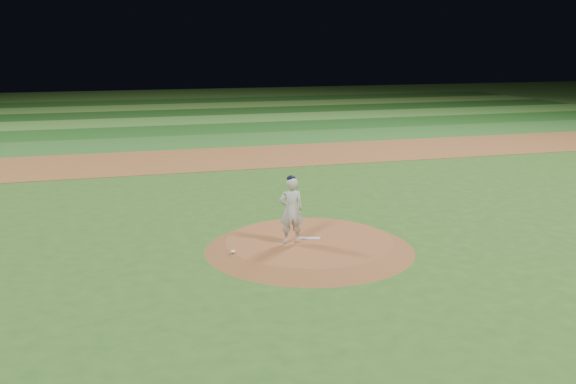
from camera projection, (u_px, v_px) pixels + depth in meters
The scene contains 12 objects.
ground at pixel (309, 249), 16.91m from camera, with size 120.00×120.00×0.00m, color #2E5B1D.
infield_dirt_band at pixel (216, 159), 29.98m from camera, with size 70.00×6.00×0.02m, color brown.
outfield_stripe_0 at pixel (198, 142), 35.12m from camera, with size 70.00×5.00×0.02m, color #2A6424.
outfield_stripe_1 at pixel (186, 130), 39.79m from camera, with size 70.00×5.00×0.02m, color #1C4F19.
outfield_stripe_2 at pixel (176, 121), 44.45m from camera, with size 70.00×5.00×0.02m, color #417D2D.
outfield_stripe_3 at pixel (168, 113), 49.12m from camera, with size 70.00×5.00×0.02m, color #194315.
outfield_stripe_4 at pixel (162, 107), 53.79m from camera, with size 70.00×5.00×0.02m, color #45782B.
outfield_stripe_5 at pixel (156, 102), 58.46m from camera, with size 70.00×5.00×0.02m, color #1A4416.
pitchers_mound at pixel (309, 245), 16.88m from camera, with size 5.50×5.50×0.25m, color brown.
pitching_rubber at pixel (309, 238), 16.96m from camera, with size 0.62×0.15×0.03m, color silver.
rosin_bag at pixel (233, 252), 15.82m from camera, with size 0.13×0.13×0.07m, color white.
pitcher_on_mound at pixel (291, 210), 16.44m from camera, with size 0.65×0.44×1.78m.
Camera 1 is at (-5.10, -15.30, 5.33)m, focal length 40.00 mm.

